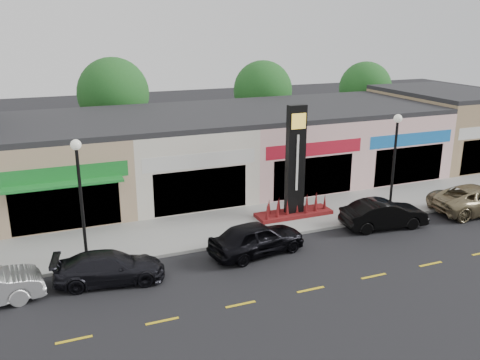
% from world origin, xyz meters
% --- Properties ---
extents(ground, '(120.00, 120.00, 0.00)m').
position_xyz_m(ground, '(0.00, 0.00, 0.00)').
color(ground, black).
rests_on(ground, ground).
extents(sidewalk, '(52.00, 4.30, 0.15)m').
position_xyz_m(sidewalk, '(0.00, 4.35, 0.07)').
color(sidewalk, gray).
rests_on(sidewalk, ground).
extents(curb, '(52.00, 0.20, 0.15)m').
position_xyz_m(curb, '(0.00, 2.10, 0.07)').
color(curb, gray).
rests_on(curb, ground).
extents(shop_beige, '(7.00, 10.85, 4.80)m').
position_xyz_m(shop_beige, '(-8.50, 11.46, 2.40)').
color(shop_beige, tan).
rests_on(shop_beige, ground).
extents(shop_cream, '(7.00, 10.01, 4.80)m').
position_xyz_m(shop_cream, '(-1.50, 11.47, 2.40)').
color(shop_cream, white).
rests_on(shop_cream, ground).
extents(shop_pink_w, '(7.00, 10.01, 4.80)m').
position_xyz_m(shop_pink_w, '(5.50, 11.47, 2.40)').
color(shop_pink_w, beige).
rests_on(shop_pink_w, ground).
extents(shop_pink_e, '(7.00, 10.01, 4.80)m').
position_xyz_m(shop_pink_e, '(12.50, 11.47, 2.40)').
color(shop_pink_e, beige).
rests_on(shop_pink_e, ground).
extents(shop_tan, '(7.00, 10.01, 5.30)m').
position_xyz_m(shop_tan, '(19.50, 11.48, 2.65)').
color(shop_tan, '#967757').
rests_on(shop_tan, ground).
extents(tree_rear_west, '(5.20, 5.20, 7.83)m').
position_xyz_m(tree_rear_west, '(-4.00, 19.50, 5.22)').
color(tree_rear_west, '#382619').
rests_on(tree_rear_west, ground).
extents(tree_rear_mid, '(4.80, 4.80, 7.29)m').
position_xyz_m(tree_rear_mid, '(8.00, 19.50, 4.88)').
color(tree_rear_mid, '#382619').
rests_on(tree_rear_mid, ground).
extents(tree_rear_east, '(4.60, 4.60, 6.94)m').
position_xyz_m(tree_rear_east, '(18.00, 19.50, 4.63)').
color(tree_rear_east, '#382619').
rests_on(tree_rear_east, ground).
extents(lamp_west_near, '(0.44, 0.44, 5.47)m').
position_xyz_m(lamp_west_near, '(-8.00, 2.50, 3.48)').
color(lamp_west_near, black).
rests_on(lamp_west_near, sidewalk).
extents(lamp_east_near, '(0.44, 0.44, 5.47)m').
position_xyz_m(lamp_east_near, '(8.00, 2.50, 3.48)').
color(lamp_east_near, black).
rests_on(lamp_east_near, sidewalk).
extents(pylon_sign, '(4.20, 1.30, 6.00)m').
position_xyz_m(pylon_sign, '(3.00, 4.20, 2.27)').
color(pylon_sign, '#580F14').
rests_on(pylon_sign, sidewalk).
extents(car_dark_sedan, '(2.51, 4.66, 1.28)m').
position_xyz_m(car_dark_sedan, '(-7.28, 0.62, 0.64)').
color(car_dark_sedan, black).
rests_on(car_dark_sedan, ground).
extents(car_black_sedan, '(2.53, 4.75, 1.54)m').
position_xyz_m(car_black_sedan, '(-0.67, 0.83, 0.77)').
color(car_black_sedan, black).
rests_on(car_black_sedan, ground).
extents(car_black_conv, '(2.04, 4.57, 1.46)m').
position_xyz_m(car_black_conv, '(6.67, 1.28, 0.73)').
color(car_black_conv, black).
rests_on(car_black_conv, ground).
extents(car_gold_suv, '(2.90, 5.64, 1.52)m').
position_xyz_m(car_gold_suv, '(12.97, 1.20, 0.76)').
color(car_gold_suv, '#897A57').
rests_on(car_gold_suv, ground).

